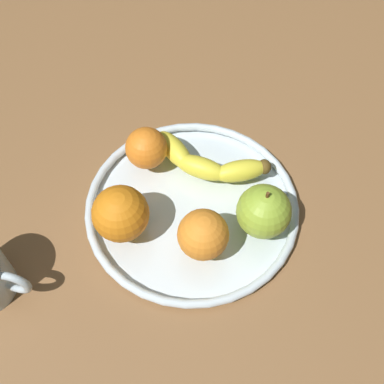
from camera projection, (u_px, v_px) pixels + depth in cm
name	position (u px, v px, depth cm)	size (l,w,h in cm)	color
ground_plane	(192.00, 217.00, 74.30)	(119.28, 119.28, 4.00)	brown
fruit_bowl	(192.00, 207.00, 71.84)	(30.41, 30.41, 1.80)	silver
banana	(208.00, 163.00, 73.00)	(18.77, 8.18, 3.14)	yellow
apple	(264.00, 211.00, 66.14)	(7.33, 7.33, 8.13)	#94B635
orange_center	(203.00, 235.00, 64.60)	(6.75, 6.75, 6.75)	orange
orange_front_left	(121.00, 214.00, 65.79)	(7.62, 7.62, 7.62)	orange
orange_front_right	(146.00, 148.00, 72.59)	(6.13, 6.13, 6.13)	orange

